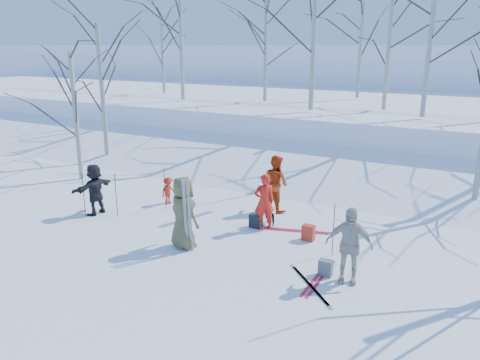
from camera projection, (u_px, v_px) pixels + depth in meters
The scene contains 35 objects.
ground at pixel (213, 241), 12.40m from camera, with size 120.00×120.00×0.00m, color white.
snow_ramp at pixel (308, 174), 18.24m from camera, with size 70.00×9.50×1.40m, color white.
snow_plateau at pixel (372, 119), 26.42m from camera, with size 70.00×18.00×2.20m, color white.
far_hill at pixel (428, 78), 43.81m from camera, with size 90.00×30.00×6.00m, color white.
skier_olive_center at pixel (183, 213), 11.77m from camera, with size 0.91×0.59×1.86m, color #4C4E2F.
skier_red_north at pixel (264, 202), 13.01m from camera, with size 0.58×0.38×1.60m, color red.
skier_redor_behind at pixel (276, 183), 14.47m from camera, with size 0.86×0.67×1.77m, color #BD3A0E.
skier_red_seated at pixel (168, 191), 15.18m from camera, with size 0.58×0.33×0.89m, color red.
skier_cream_east at pixel (349, 245), 10.04m from camera, with size 1.01×0.42×1.72m, color beige.
skier_grey_west at pixel (95, 189), 14.18m from camera, with size 1.46×0.47×1.58m, color black.
dog at pixel (272, 216), 13.52m from camera, with size 0.26×0.58×0.49m, color black.
upright_ski_left at pixel (185, 216), 11.49m from camera, with size 0.07×0.02×1.90m, color silver.
upright_ski_right at pixel (190, 216), 11.45m from camera, with size 0.07×0.02×1.90m, color silver.
ski_pair_a at pixel (187, 219), 13.93m from camera, with size 0.78×1.87×0.02m, color silver, non-canonical shape.
ski_pair_b at pixel (296, 231), 13.04m from camera, with size 1.88×0.72×0.02m, color #B81A2E, non-canonical shape.
ski_pair_c at pixel (310, 285), 10.08m from camera, with size 1.50×1.47×0.02m, color silver, non-canonical shape.
ski_pair_d at pixel (319, 278), 10.40m from camera, with size 0.23×1.90×0.02m, color #B81A2E, non-canonical shape.
ski_pole_a at pixel (165, 188), 14.68m from camera, with size 0.02×0.02×1.34m, color black.
ski_pole_b at pixel (345, 238), 10.90m from camera, with size 0.02×0.02×1.34m, color black.
ski_pole_c at pixel (116, 195), 14.02m from camera, with size 0.02×0.02×1.34m, color black.
ski_pole_d at pixel (333, 230), 11.36m from camera, with size 0.02×0.02×1.34m, color black.
ski_pole_e at pixel (270, 199), 13.67m from camera, with size 0.02×0.02×1.34m, color black.
ski_pole_f at pixel (84, 195), 13.98m from camera, with size 0.02×0.02×1.34m, color black.
backpack_red at pixel (308, 233), 12.38m from camera, with size 0.32×0.22×0.42m, color #AE2D1A.
backpack_grey at pixel (326, 268), 10.47m from camera, with size 0.30×0.20×0.38m, color #5A5E62.
backpack_dark at pixel (256, 221), 13.25m from camera, with size 0.34×0.24×0.40m, color black.
birch_plateau_b at pixel (430, 40), 18.16m from camera, with size 4.78×4.78×5.98m, color silver, non-canonical shape.
birch_plateau_c at pixel (314, 29), 20.07m from camera, with size 5.47×5.47×6.96m, color silver, non-canonical shape.
birch_plateau_e at pixel (181, 31), 24.06m from camera, with size 5.49×5.49×6.99m, color silver, non-canonical shape.
birch_plateau_g at pixel (361, 41), 25.11m from camera, with size 4.78×4.78×5.98m, color silver, non-canonical shape.
birch_plateau_h at pixel (389, 49), 20.40m from camera, with size 4.30×4.30×5.28m, color silver, non-canonical shape.
birch_plateau_i at pixel (265, 51), 23.71m from camera, with size 4.11×4.11×5.01m, color silver, non-canonical shape.
birch_plateau_j at pixel (163, 54), 27.85m from camera, with size 3.81×3.81×4.59m, color silver, non-canonical shape.
birch_edge_a at pixel (76, 118), 17.49m from camera, with size 3.93×3.93×4.76m, color silver, non-canonical shape.
birch_edge_d at pixel (103, 95), 20.03m from camera, with size 4.71×4.71×5.88m, color silver, non-canonical shape.
Camera 1 is at (6.17, -9.69, 4.99)m, focal length 35.00 mm.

